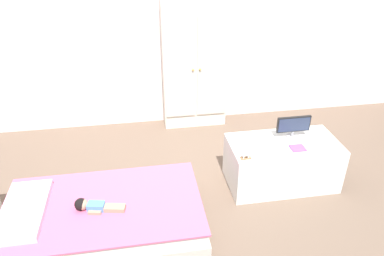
# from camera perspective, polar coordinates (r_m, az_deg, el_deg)

# --- Properties ---
(ground_plane) EXTENTS (10.00, 10.00, 0.02)m
(ground_plane) POSITION_cam_1_polar(r_m,az_deg,el_deg) (3.35, -0.60, -11.27)
(ground_plane) COLOR brown
(back_wall) EXTENTS (6.40, 0.05, 2.70)m
(back_wall) POSITION_cam_1_polar(r_m,az_deg,el_deg) (4.18, -4.22, 18.02)
(back_wall) COLOR silver
(back_wall) RESTS_ON ground_plane
(bed) EXTENTS (1.57, 0.93, 0.24)m
(bed) POSITION_cam_1_polar(r_m,az_deg,el_deg) (3.09, -13.58, -13.27)
(bed) COLOR beige
(bed) RESTS_ON ground_plane
(pillow) EXTENTS (0.32, 0.66, 0.06)m
(pillow) POSITION_cam_1_polar(r_m,az_deg,el_deg) (3.12, -24.87, -11.62)
(pillow) COLOR silver
(pillow) RESTS_ON bed
(doll) EXTENTS (0.39, 0.15, 0.10)m
(doll) POSITION_cam_1_polar(r_m,az_deg,el_deg) (2.97, -15.65, -11.63)
(doll) COLOR #4C84C6
(doll) RESTS_ON bed
(wardrobe) EXTENTS (0.73, 0.26, 1.49)m
(wardrobe) POSITION_cam_1_polar(r_m,az_deg,el_deg) (4.23, 0.42, 9.75)
(wardrobe) COLOR white
(wardrobe) RESTS_ON ground_plane
(tv_stand) EXTENTS (1.00, 0.52, 0.44)m
(tv_stand) POSITION_cam_1_polar(r_m,az_deg,el_deg) (3.51, 13.88, -5.32)
(tv_stand) COLOR silver
(tv_stand) RESTS_ON ground_plane
(tv_monitor) EXTENTS (0.32, 0.10, 0.21)m
(tv_monitor) POSITION_cam_1_polar(r_m,az_deg,el_deg) (3.45, 15.64, 0.42)
(tv_monitor) COLOR #99999E
(tv_monitor) RESTS_ON tv_stand
(rocking_horse_toy) EXTENTS (0.09, 0.04, 0.11)m
(rocking_horse_toy) POSITION_cam_1_polar(r_m,az_deg,el_deg) (3.09, 8.60, -3.96)
(rocking_horse_toy) COLOR #8E6642
(rocking_horse_toy) RESTS_ON tv_stand
(book_purple) EXTENTS (0.13, 0.11, 0.01)m
(book_purple) POSITION_cam_1_polar(r_m,az_deg,el_deg) (3.33, 16.27, -3.08)
(book_purple) COLOR #8E51B2
(book_purple) RESTS_ON tv_stand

